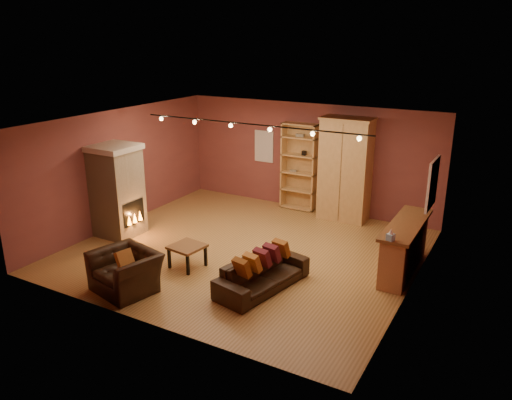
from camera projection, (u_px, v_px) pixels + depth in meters
The scene contains 16 objects.
floor at pixel (246, 250), 10.80m from camera, with size 7.00×7.00×0.00m, color olive.
ceiling at pixel (245, 122), 9.92m from camera, with size 7.00×7.00×0.00m, color brown.
back_wall at pixel (308, 157), 13.06m from camera, with size 7.00×0.02×2.80m, color brown.
left_wall at pixel (120, 168), 11.99m from camera, with size 0.02×6.50×2.80m, color brown.
right_wall at pixel (417, 217), 8.74m from camera, with size 0.02×6.50×2.80m, color brown.
fireplace at pixel (117, 191), 11.38m from camera, with size 1.01×0.98×2.12m.
back_window at pixel (264, 146), 13.59m from camera, with size 0.56×0.04×0.86m, color silver.
bookcase at pixel (300, 166), 13.10m from camera, with size 0.94×0.37×2.30m.
armoire at pixel (345, 169), 12.29m from camera, with size 1.26×0.72×2.57m.
bar_counter at pixel (404, 247), 9.69m from camera, with size 0.58×2.13×1.02m.
tissue_box at pixel (391, 235), 8.71m from camera, with size 0.16×0.16×0.23m.
right_window at pixel (433, 184), 9.84m from camera, with size 0.05×0.90×1.00m, color silver.
loveseat at pixel (262, 268), 9.09m from camera, with size 0.95×2.01×0.79m.
armchair at pixel (125, 265), 8.99m from camera, with size 1.26×0.97×0.98m.
coffee_table at pixel (187, 249), 9.92m from camera, with size 0.69×0.69×0.46m.
track_rail at pixel (250, 126), 10.12m from camera, with size 5.20×0.09×0.13m.
Camera 1 is at (5.03, -8.54, 4.44)m, focal length 35.00 mm.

